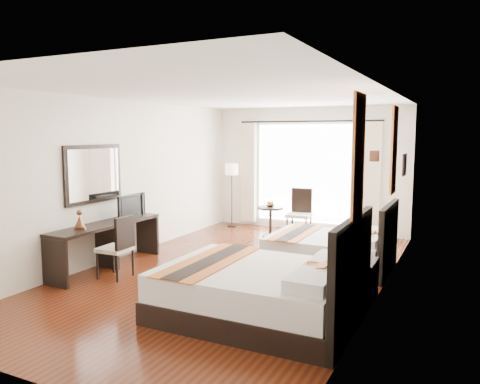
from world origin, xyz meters
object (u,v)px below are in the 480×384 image
at_px(bed_far, 333,249).
at_px(table_lamp, 362,244).
at_px(vase, 358,260).
at_px(fruit_bowl, 270,206).
at_px(desk_chair, 116,259).
at_px(floor_lamp, 232,173).
at_px(television, 128,206).
at_px(window_chair, 299,223).
at_px(bed_near, 263,290).
at_px(nightstand, 358,280).
at_px(side_table, 270,222).
at_px(console_desk, 107,246).

bearing_deg(bed_far, table_lamp, -60.29).
relative_size(vase, fruit_bowl, 0.61).
xyz_separation_m(desk_chair, floor_lamp, (-0.27, 4.39, 0.98)).
xyz_separation_m(vase, fruit_bowl, (-2.57, 3.20, 0.10)).
xyz_separation_m(vase, television, (-4.01, 0.28, 0.40)).
xyz_separation_m(television, window_chair, (2.05, 3.07, -0.65)).
distance_m(bed_near, nightstand, 1.44).
height_order(television, side_table, television).
distance_m(bed_near, floor_lamp, 5.74).
relative_size(bed_near, desk_chair, 2.40).
distance_m(vase, window_chair, 3.89).
relative_size(bed_near, window_chair, 2.22).
bearing_deg(bed_near, fruit_bowl, 111.63).
bearing_deg(console_desk, desk_chair, -34.77).
bearing_deg(console_desk, nightstand, 5.05).
relative_size(bed_near, floor_lamp, 1.54).
distance_m(table_lamp, floor_lamp, 5.29).
bearing_deg(window_chair, desk_chair, -26.21).
bearing_deg(fruit_bowl, side_table, -47.57).
xyz_separation_m(bed_far, window_chair, (-1.23, 1.87, 0.03)).
xyz_separation_m(bed_far, nightstand, (0.72, -1.38, -0.02)).
height_order(bed_near, desk_chair, bed_near).
distance_m(nightstand, desk_chair, 3.61).
distance_m(table_lamp, window_chair, 3.75).
xyz_separation_m(console_desk, floor_lamp, (0.22, 4.06, 0.89)).
height_order(nightstand, desk_chair, desk_chair).
distance_m(floor_lamp, side_table, 1.70).
height_order(table_lamp, fruit_bowl, table_lamp).
xyz_separation_m(nightstand, side_table, (-2.54, 3.08, 0.05)).
relative_size(console_desk, window_chair, 2.11).
height_order(bed_near, television, bed_near).
relative_size(television, desk_chair, 0.75).
distance_m(bed_near, desk_chair, 2.70).
xyz_separation_m(nightstand, table_lamp, (0.02, 0.09, 0.47)).
bearing_deg(bed_far, desk_chair, -143.74).
bearing_deg(fruit_bowl, bed_near, -68.37).
relative_size(bed_far, console_desk, 0.90).
height_order(desk_chair, floor_lamp, floor_lamp).
xyz_separation_m(television, side_table, (1.46, 2.90, -0.64)).
relative_size(television, fruit_bowl, 3.51).
bearing_deg(side_table, television, -116.64).
height_order(floor_lamp, side_table, floor_lamp).
distance_m(bed_near, bed_far, 2.53).
bearing_deg(nightstand, console_desk, -174.95).
bearing_deg(window_chair, console_desk, -34.09).
bearing_deg(window_chair, vase, 26.08).
distance_m(bed_far, nightstand, 1.56).
bearing_deg(bed_near, console_desk, 165.97).
relative_size(side_table, window_chair, 0.62).
bearing_deg(side_table, fruit_bowl, 132.43).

